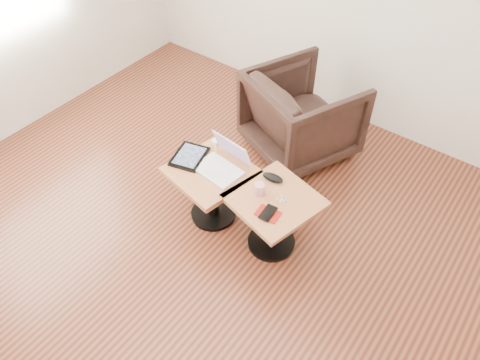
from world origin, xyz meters
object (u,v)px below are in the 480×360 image
Objects in this scene: laptop at (223,163)px; striped_cup at (259,189)px; side_table_left at (212,182)px; armchair at (302,115)px; side_table_right at (274,211)px.

striped_cup is (0.33, -0.05, -0.00)m from laptop.
side_table_left is 0.99m from armchair.
laptop reaches higher than side_table_left.
laptop is 3.91× the size of striped_cup.
side_table_right is at bearing 134.41° from armchair.
side_table_left is at bearing 106.78° from armchair.
side_table_left is 0.97× the size of side_table_right.
side_table_left is 0.41m from striped_cup.
laptop is 0.33m from striped_cup.
striped_cup is 0.11× the size of armchair.
armchair is (0.06, 0.92, -0.14)m from laptop.
striped_cup is at bearing 13.00° from side_table_left.
side_table_left and side_table_right have the same top height.
laptop reaches higher than striped_cup.
side_table_left is 6.95× the size of striped_cup.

